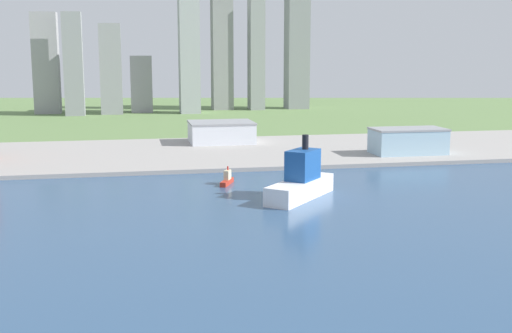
{
  "coord_description": "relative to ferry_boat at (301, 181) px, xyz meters",
  "views": [
    {
      "loc": [
        -53.71,
        60.8,
        66.09
      ],
      "look_at": [
        -18.2,
        240.41,
        34.54
      ],
      "focal_mm": 45.88,
      "sensor_mm": 36.0,
      "label": 1
    }
  ],
  "objects": [
    {
      "name": "warehouse_annex",
      "position": [
        99.66,
        104.8,
        2.56
      ],
      "size": [
        47.05,
        25.15,
        16.54
      ],
      "color": "#99BCD1",
      "rests_on": "industrial_pier"
    },
    {
      "name": "ground_plane",
      "position": [
        -24.3,
        -47.74,
        -8.23
      ],
      "size": [
        2400.0,
        2400.0,
        0.0
      ],
      "primitive_type": "plane",
      "color": "#5E7D47"
    },
    {
      "name": "ferry_boat",
      "position": [
        0.0,
        0.0,
        0.0
      ],
      "size": [
        41.03,
        44.55,
        29.16
      ],
      "color": "white",
      "rests_on": "water_bay"
    },
    {
      "name": "industrial_pier",
      "position": [
        -24.3,
        142.26,
        -6.98
      ],
      "size": [
        840.0,
        140.0,
        2.5
      ],
      "primitive_type": "cube",
      "color": "#999590",
      "rests_on": "ground"
    },
    {
      "name": "warehouse_main",
      "position": [
        -11.14,
        182.22,
        1.91
      ],
      "size": [
        46.41,
        37.24,
        15.25
      ],
      "color": "silver",
      "rests_on": "industrial_pier"
    },
    {
      "name": "water_bay",
      "position": [
        -24.3,
        -107.74,
        -8.16
      ],
      "size": [
        840.0,
        360.0,
        0.15
      ],
      "primitive_type": "cube",
      "color": "#2D4C70",
      "rests_on": "ground"
    },
    {
      "name": "tugboat_small",
      "position": [
        -28.77,
        38.53,
        -5.49
      ],
      "size": [
        9.38,
        15.96,
        9.17
      ],
      "color": "#B22D1E",
      "rests_on": "water_bay"
    },
    {
      "name": "distant_skyline",
      "position": [
        -5.16,
        480.05,
        55.88
      ],
      "size": [
        319.51,
        69.1,
        157.43
      ],
      "color": "#9A98A0",
      "rests_on": "ground"
    }
  ]
}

